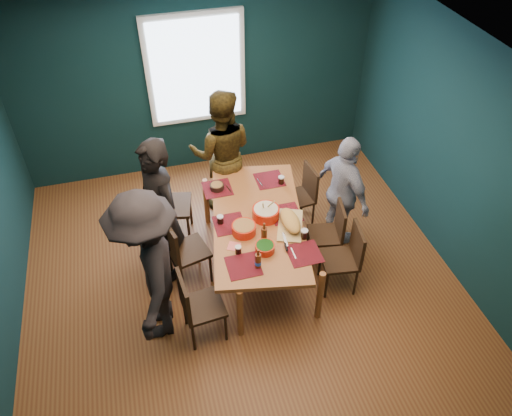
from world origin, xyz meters
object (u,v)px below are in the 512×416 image
Objects in this scene: chair_right_mid at (332,230)px; person_back at (222,153)px; chair_right_far at (303,192)px; bowl_dumpling at (266,212)px; person_right at (343,193)px; bowl_salad at (244,229)px; person_near_left at (149,269)px; chair_right_near at (348,254)px; chair_left_near at (195,303)px; bowl_herbs at (265,248)px; dining_table at (258,223)px; chair_left_far at (163,200)px; cutting_board at (290,222)px; chair_left_mid at (181,248)px; person_far_left at (159,213)px.

chair_right_mid is 1.73m from person_back.
bowl_dumpling is at bearing -144.28° from chair_right_far.
person_right is (1.27, -1.04, -0.11)m from person_back.
person_back is 6.52× the size of bowl_salad.
person_near_left reaches higher than bowl_salad.
bowl_dumpling is at bearing 152.23° from chair_right_near.
bowl_herbs is at bearing 14.94° from chair_left_near.
person_back is at bearing 107.84° from dining_table.
bowl_dumpling reaches higher than chair_right_near.
person_back reaches higher than dining_table.
chair_right_far reaches higher than dining_table.
bowl_dumpling reaches higher than bowl_salad.
chair_left_far is at bearing 167.88° from chair_right_far.
person_back is 8.38× the size of bowl_herbs.
cutting_board is (1.58, 0.37, -0.09)m from person_near_left.
bowl_dumpling is at bearing 34.35° from chair_left_near.
chair_right_near is at bearing 2.47° from chair_left_near.
chair_left_far is at bearing 175.28° from person_near_left.
chair_left_near reaches higher than chair_right_far.
person_near_left is 1.63m from cutting_board.
person_right is at bearing -60.50° from chair_right_far.
bowl_salad is at bearing 113.95° from bowl_herbs.
bowl_dumpling is at bearing 114.95° from person_back.
chair_left_near is 1.37m from cutting_board.
chair_right_far reaches higher than chair_right_mid.
chair_right_near is 1.03m from bowl_dumpling.
chair_left_far is at bearing 163.11° from cutting_board.
chair_right_far is 1.20m from chair_right_near.
person_right is at bearing -9.11° from chair_left_mid.
person_right is at bearing 9.05° from bowl_dumpling.
chair_right_far is at bearing 126.97° from person_near_left.
chair_right_far is (1.67, 1.44, -0.04)m from chair_left_near.
cutting_board is at bearing -160.27° from chair_right_mid.
chair_right_near is 0.81m from person_right.
bowl_herbs is (0.84, -0.49, 0.27)m from chair_left_mid.
chair_left_far is 2.21m from person_right.
chair_right_near is at bearing 96.95° from person_near_left.
chair_right_far is at bearing 42.09° from bowl_dumpling.
chair_right_mid is (0.10, -0.75, -0.01)m from chair_right_far.
person_back is at bearing 129.13° from cutting_board.
chair_right_near is at bearing -21.26° from dining_table.
dining_table is at bearing -174.80° from bowl_dumpling.
chair_left_far is 1.23× the size of chair_right_far.
person_far_left reaches higher than person_right.
chair_left_mid is at bearing -165.73° from chair_right_far.
person_right is (2.00, 0.98, 0.24)m from chair_left_near.
dining_table is at bearing 83.32° from bowl_herbs.
bowl_salad is 1.29× the size of bowl_herbs.
person_back is (0.75, 1.22, 0.34)m from chair_left_mid.
chair_right_near is 0.50× the size of person_back.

